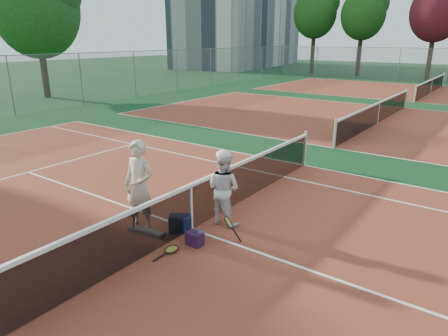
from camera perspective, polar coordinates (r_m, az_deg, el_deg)
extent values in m
plane|color=#0E3317|center=(8.50, -4.64, -8.73)|extent=(130.00, 130.00, 0.00)
cube|color=brown|center=(8.50, -4.64, -8.71)|extent=(23.77, 10.97, 0.01)
cube|color=brown|center=(20.23, 21.02, 5.98)|extent=(23.77, 10.97, 0.01)
cube|color=brown|center=(33.33, 27.38, 9.50)|extent=(23.77, 10.97, 0.01)
cube|color=beige|center=(59.79, 2.43, 21.57)|extent=(12.96, 23.18, 15.00)
imported|color=beige|center=(8.34, -12.00, -2.50)|extent=(0.75, 0.55, 1.91)
imported|color=silver|center=(8.46, -0.06, -2.97)|extent=(0.78, 0.61, 1.58)
cube|color=black|center=(8.38, -6.32, -7.89)|extent=(0.53, 0.50, 0.34)
cube|color=black|center=(7.85, -4.20, -10.04)|extent=(0.32, 0.23, 0.26)
cube|color=#5E5A55|center=(8.44, -11.01, -8.92)|extent=(0.85, 0.30, 0.09)
cylinder|color=#ADBFDB|center=(7.84, -3.41, -9.92)|extent=(0.09, 0.09, 0.30)
cylinder|color=#382314|center=(47.57, 12.56, 16.13)|extent=(0.44, 0.44, 5.12)
ellipsoid|color=#154212|center=(47.63, 12.89, 20.74)|extent=(4.64, 4.64, 5.33)
cylinder|color=#382314|center=(45.99, 18.77, 15.45)|extent=(0.44, 0.44, 4.92)
ellipsoid|color=#154313|center=(46.03, 19.26, 20.02)|extent=(4.49, 4.49, 5.16)
cylinder|color=#382314|center=(43.54, 27.39, 14.30)|extent=(0.44, 0.44, 4.87)
ellipsoid|color=#480F1A|center=(43.57, 28.11, 19.05)|extent=(4.64, 4.64, 5.33)
cylinder|color=#382314|center=(29.81, -24.41, 13.48)|extent=(0.44, 0.44, 4.50)
ellipsoid|color=#134514|center=(29.83, -25.30, 19.91)|extent=(5.42, 5.42, 6.24)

